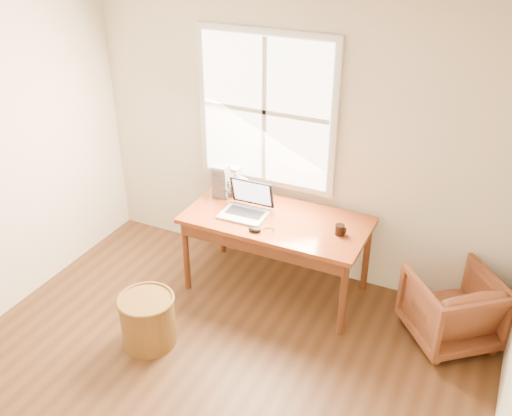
# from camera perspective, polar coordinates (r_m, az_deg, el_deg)

# --- Properties ---
(room_shell) EXTENTS (4.04, 4.54, 2.64)m
(room_shell) POSITION_cam_1_polar(r_m,az_deg,el_deg) (3.45, -9.08, -5.05)
(room_shell) COLOR #50311B
(room_shell) RESTS_ON ground
(desk) EXTENTS (1.60, 0.80, 0.04)m
(desk) POSITION_cam_1_polar(r_m,az_deg,el_deg) (4.97, 2.09, -1.23)
(desk) COLOR brown
(desk) RESTS_ON room_shell
(armchair) EXTENTS (0.92, 0.93, 0.61)m
(armchair) POSITION_cam_1_polar(r_m,az_deg,el_deg) (4.92, 19.02, -9.39)
(armchair) COLOR brown
(armchair) RESTS_ON room_shell
(wicker_stool) EXTENTS (0.44, 0.44, 0.43)m
(wicker_stool) POSITION_cam_1_polar(r_m,az_deg,el_deg) (4.75, -10.76, -11.04)
(wicker_stool) COLOR brown
(wicker_stool) RESTS_ON room_shell
(laptop) EXTENTS (0.40, 0.42, 0.29)m
(laptop) POSITION_cam_1_polar(r_m,az_deg,el_deg) (4.92, -1.29, 0.66)
(laptop) COLOR #B0B3B7
(laptop) RESTS_ON desk
(mouse) EXTENTS (0.12, 0.08, 0.04)m
(mouse) POSITION_cam_1_polar(r_m,az_deg,el_deg) (4.75, -0.11, -2.17)
(mouse) COLOR black
(mouse) RESTS_ON desk
(coffee_mug) EXTENTS (0.09, 0.09, 0.09)m
(coffee_mug) POSITION_cam_1_polar(r_m,az_deg,el_deg) (4.75, 8.37, -2.17)
(coffee_mug) COLOR black
(coffee_mug) RESTS_ON desk
(cd_stack_a) EXTENTS (0.14, 0.12, 0.25)m
(cd_stack_a) POSITION_cam_1_polar(r_m,az_deg,el_deg) (5.36, -2.22, 2.91)
(cd_stack_a) COLOR silver
(cd_stack_a) RESTS_ON desk
(cd_stack_b) EXTENTS (0.15, 0.13, 0.21)m
(cd_stack_b) POSITION_cam_1_polar(r_m,az_deg,el_deg) (5.30, -2.99, 2.35)
(cd_stack_b) COLOR #2A2B30
(cd_stack_b) RESTS_ON desk
(cd_stack_c) EXTENTS (0.15, 0.13, 0.31)m
(cd_stack_c) POSITION_cam_1_polar(r_m,az_deg,el_deg) (5.25, -3.47, 2.69)
(cd_stack_c) COLOR gray
(cd_stack_c) RESTS_ON desk
(cd_stack_d) EXTENTS (0.17, 0.16, 0.17)m
(cd_stack_d) POSITION_cam_1_polar(r_m,az_deg,el_deg) (5.30, -1.70, 2.16)
(cd_stack_d) COLOR silver
(cd_stack_d) RESTS_ON desk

